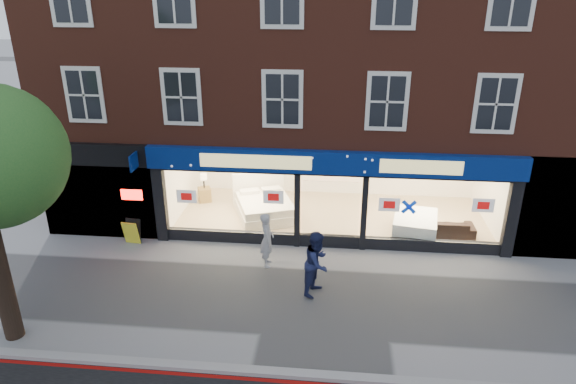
# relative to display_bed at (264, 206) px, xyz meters

# --- Properties ---
(ground) EXTENTS (120.00, 120.00, 0.00)m
(ground) POSITION_rel_display_bed_xyz_m (2.41, -5.01, -0.46)
(ground) COLOR gray
(ground) RESTS_ON ground
(kerb_line) EXTENTS (60.00, 0.10, 0.01)m
(kerb_line) POSITION_rel_display_bed_xyz_m (2.41, -8.11, -0.46)
(kerb_line) COLOR #8C0A07
(kerb_line) RESTS_ON ground
(kerb_stone) EXTENTS (60.00, 0.25, 0.12)m
(kerb_stone) POSITION_rel_display_bed_xyz_m (2.41, -7.91, -0.40)
(kerb_stone) COLOR gray
(kerb_stone) RESTS_ON ground
(showroom_floor) EXTENTS (11.00, 4.50, 0.10)m
(showroom_floor) POSITION_rel_display_bed_xyz_m (2.41, 0.24, -0.41)
(showroom_floor) COLOR tan
(showroom_floor) RESTS_ON ground
(building) EXTENTS (19.00, 8.26, 10.30)m
(building) POSITION_rel_display_bed_xyz_m (2.39, 1.92, 6.21)
(building) COLOR #5F2A1D
(building) RESTS_ON ground
(display_bed) EXTENTS (2.56, 2.80, 1.30)m
(display_bed) POSITION_rel_display_bed_xyz_m (0.00, 0.00, 0.00)
(display_bed) COLOR white
(display_bed) RESTS_ON showroom_floor
(bedside_table) EXTENTS (0.59, 0.59, 0.55)m
(bedside_table) POSITION_rel_display_bed_xyz_m (-2.45, 1.03, -0.09)
(bedside_table) COLOR olive
(bedside_table) RESTS_ON showroom_floor
(mattress_stack) EXTENTS (1.65, 1.94, 0.68)m
(mattress_stack) POSITION_rel_display_bed_xyz_m (5.21, -1.01, -0.02)
(mattress_stack) COLOR white
(mattress_stack) RESTS_ON showroom_floor
(sofa) EXTENTS (2.08, 0.83, 0.60)m
(sofa) POSITION_rel_display_bed_xyz_m (6.11, -1.00, -0.06)
(sofa) COLOR black
(sofa) RESTS_ON showroom_floor
(a_board) EXTENTS (0.57, 0.40, 0.81)m
(a_board) POSITION_rel_display_bed_xyz_m (-4.02, -2.34, -0.05)
(a_board) COLOR yellow
(a_board) RESTS_ON ground
(pedestrian_grey) EXTENTS (0.48, 0.66, 1.71)m
(pedestrian_grey) POSITION_rel_display_bed_xyz_m (0.57, -3.27, 0.39)
(pedestrian_grey) COLOR #9E9FA5
(pedestrian_grey) RESTS_ON ground
(pedestrian_blue) EXTENTS (0.98, 1.09, 1.85)m
(pedestrian_blue) POSITION_rel_display_bed_xyz_m (2.12, -4.60, 0.46)
(pedestrian_blue) COLOR #171D42
(pedestrian_blue) RESTS_ON ground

